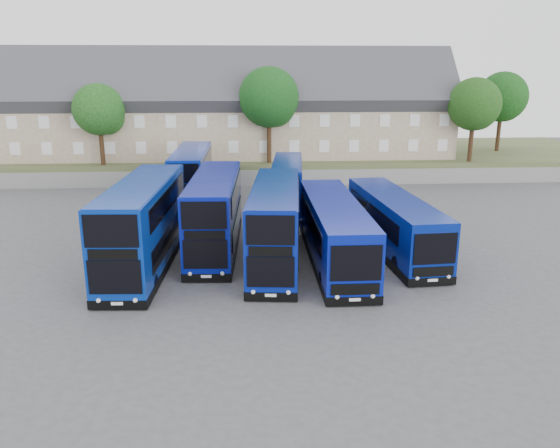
# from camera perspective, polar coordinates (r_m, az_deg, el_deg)

# --- Properties ---
(ground) EXTENTS (120.00, 120.00, 0.00)m
(ground) POSITION_cam_1_polar(r_m,az_deg,el_deg) (29.98, -2.94, -5.40)
(ground) COLOR #48484D
(ground) RESTS_ON ground
(retaining_wall) EXTENTS (70.00, 0.40, 1.50)m
(retaining_wall) POSITION_cam_1_polar(r_m,az_deg,el_deg) (52.92, -3.23, 4.82)
(retaining_wall) COLOR slate
(retaining_wall) RESTS_ON ground
(earth_bank) EXTENTS (80.00, 20.00, 2.00)m
(earth_bank) POSITION_cam_1_polar(r_m,az_deg,el_deg) (62.73, -3.29, 6.79)
(earth_bank) COLOR #4D552F
(earth_bank) RESTS_ON ground
(terrace_row) EXTENTS (48.00, 10.40, 11.20)m
(terrace_row) POSITION_cam_1_polar(r_m,az_deg,el_deg) (58.18, -6.37, 11.56)
(terrace_row) COLOR gray
(terrace_row) RESTS_ON earth_bank
(dd_front_left) EXTENTS (3.34, 12.28, 4.83)m
(dd_front_left) POSITION_cam_1_polar(r_m,az_deg,el_deg) (31.50, -14.06, -0.25)
(dd_front_left) COLOR #082C99
(dd_front_left) RESTS_ON ground
(dd_front_mid) EXTENTS (3.08, 11.64, 4.59)m
(dd_front_mid) POSITION_cam_1_polar(r_m,az_deg,el_deg) (33.85, -6.79, 1.02)
(dd_front_mid) COLOR #081593
(dd_front_mid) RESTS_ON ground
(dd_front_right) EXTENTS (3.65, 11.59, 4.53)m
(dd_front_right) POSITION_cam_1_polar(r_m,az_deg,el_deg) (31.15, -0.49, -0.23)
(dd_front_right) COLOR #071A8D
(dd_front_right) RESTS_ON ground
(dd_rear_left) EXTENTS (2.66, 11.33, 4.50)m
(dd_rear_left) POSITION_cam_1_polar(r_m,az_deg,el_deg) (45.85, -9.19, 4.78)
(dd_rear_left) COLOR #0827A4
(dd_rear_left) RESTS_ON ground
(dd_rear_right) EXTENTS (3.19, 10.02, 3.91)m
(dd_rear_right) POSITION_cam_1_polar(r_m,az_deg,el_deg) (43.31, 0.76, 3.94)
(dd_rear_right) COLOR #072290
(dd_rear_right) RESTS_ON ground
(coach_east_a) EXTENTS (2.76, 13.09, 3.58)m
(coach_east_a) POSITION_cam_1_polar(r_m,az_deg,el_deg) (31.75, 5.67, -0.89)
(coach_east_a) COLOR #08189B
(coach_east_a) RESTS_ON ground
(coach_east_b) EXTENTS (3.54, 12.55, 3.39)m
(coach_east_b) POSITION_cam_1_polar(r_m,az_deg,el_deg) (34.33, 11.82, -0.03)
(coach_east_b) COLOR navy
(coach_east_b) RESTS_ON ground
(tree_west) EXTENTS (4.80, 4.80, 7.65)m
(tree_west) POSITION_cam_1_polar(r_m,az_deg,el_deg) (54.92, -18.24, 11.11)
(tree_west) COLOR #382314
(tree_west) RESTS_ON earth_bank
(tree_mid) EXTENTS (5.76, 5.76, 9.18)m
(tree_mid) POSITION_cam_1_polar(r_m,az_deg,el_deg) (53.67, -1.01, 12.87)
(tree_mid) COLOR #382314
(tree_mid) RESTS_ON earth_bank
(tree_east) EXTENTS (5.12, 5.12, 8.16)m
(tree_east) POSITION_cam_1_polar(r_m,az_deg,el_deg) (57.64, 19.73, 11.50)
(tree_east) COLOR #382314
(tree_east) RESTS_ON earth_bank
(tree_far) EXTENTS (5.44, 5.44, 8.67)m
(tree_far) POSITION_cam_1_polar(r_m,az_deg,el_deg) (66.45, 22.28, 12.01)
(tree_far) COLOR #382314
(tree_far) RESTS_ON earth_bank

